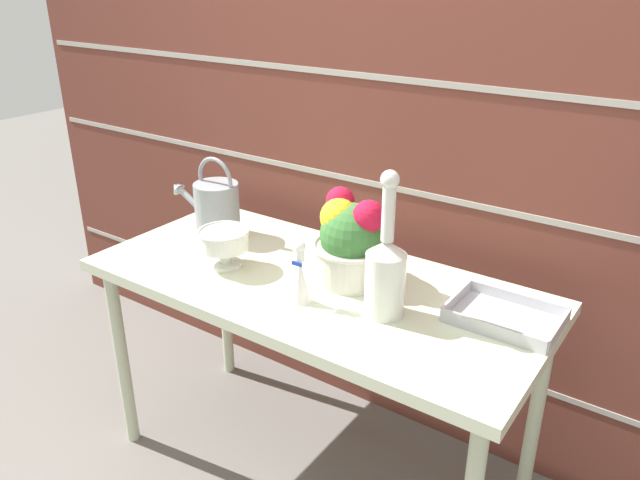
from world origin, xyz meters
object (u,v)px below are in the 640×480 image
Objects in this scene: figurine_vase at (300,277)px; glass_decanter at (386,270)px; crystal_pedestal_bowl at (224,241)px; watering_can at (216,207)px; flower_planter at (351,241)px; wire_tray at (505,317)px.

glass_decanter is at bearing 18.62° from figurine_vase.
crystal_pedestal_bowl is 0.87× the size of figurine_vase.
watering_can reaches higher than flower_planter.
watering_can is at bearing 169.21° from glass_decanter.
crystal_pedestal_bowl reaches higher than wire_tray.
glass_decanter is at bearing -151.83° from wire_tray.
watering_can reaches higher than figurine_vase.
watering_can is at bearing -179.52° from wire_tray.
crystal_pedestal_bowl is at bearing -41.33° from watering_can.
crystal_pedestal_bowl is 0.86m from wire_tray.
watering_can is 0.57m from figurine_vase.
glass_decanter is (0.75, -0.14, 0.03)m from watering_can.
watering_can is 1.10× the size of flower_planter.
glass_decanter reaches higher than wire_tray.
watering_can is 0.73× the size of glass_decanter.
crystal_pedestal_bowl is 0.33m from figurine_vase.
wire_tray is at bearing 28.17° from glass_decanter.
glass_decanter is (0.19, -0.12, 0.01)m from flower_planter.
glass_decanter is 2.18× the size of figurine_vase.
flower_planter is at bearing -1.99° from watering_can.
watering_can is 1.04× the size of wire_tray.
watering_can is at bearing 178.01° from flower_planter.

